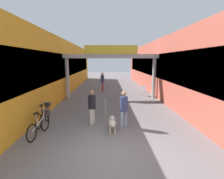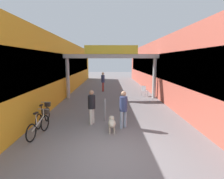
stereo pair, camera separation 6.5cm
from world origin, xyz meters
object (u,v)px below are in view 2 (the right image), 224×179
object	(u,v)px
pedestrian_with_dog	(123,107)
cafe_chair_aluminium_nearer	(144,90)
dog_on_leash	(112,123)
bollard_post_metal	(105,109)
pedestrian_companion	(92,105)
bicycle_silver_nearest	(40,124)
pedestrian_carrying_crate	(103,80)
bicycle_black_second	(44,115)

from	to	relation	value
pedestrian_with_dog	cafe_chair_aluminium_nearer	world-z (taller)	pedestrian_with_dog
dog_on_leash	bollard_post_metal	xyz separation A→B (m)	(-0.31, 1.34, 0.19)
pedestrian_companion	bicycle_silver_nearest	bearing A→B (deg)	-149.16
pedestrian_with_dog	bicycle_silver_nearest	world-z (taller)	pedestrian_with_dog
pedestrian_carrying_crate	dog_on_leash	distance (m)	9.68
pedestrian_with_dog	pedestrian_companion	xyz separation A→B (m)	(-1.42, 0.49, -0.03)
dog_on_leash	bollard_post_metal	world-z (taller)	bollard_post_metal
cafe_chair_aluminium_nearer	pedestrian_companion	bearing A→B (deg)	-120.50
bicycle_black_second	bollard_post_metal	size ratio (longest dim) A/B	1.53
dog_on_leash	cafe_chair_aluminium_nearer	xyz separation A→B (m)	(2.77, 7.13, 0.17)
pedestrian_companion	bollard_post_metal	distance (m)	0.83
bollard_post_metal	pedestrian_carrying_crate	bearing A→B (deg)	92.70
bicycle_silver_nearest	cafe_chair_aluminium_nearer	xyz separation A→B (m)	(5.63, 7.41, 0.10)
pedestrian_carrying_crate	bicycle_black_second	distance (m)	9.06
pedestrian_with_dog	bicycle_silver_nearest	xyz separation A→B (m)	(-3.36, -0.67, -0.49)
pedestrian_with_dog	bollard_post_metal	world-z (taller)	pedestrian_with_dog
pedestrian_carrying_crate	bicycle_black_second	bearing A→B (deg)	-105.65
bicycle_black_second	cafe_chair_aluminium_nearer	bearing A→B (deg)	46.37
bicycle_silver_nearest	pedestrian_with_dog	bearing A→B (deg)	11.22
pedestrian_with_dog	cafe_chair_aluminium_nearer	size ratio (longest dim) A/B	1.83
pedestrian_with_dog	dog_on_leash	bearing A→B (deg)	-143.01
bicycle_black_second	cafe_chair_aluminium_nearer	world-z (taller)	bicycle_black_second
dog_on_leash	bicycle_black_second	xyz separation A→B (m)	(-3.14, 0.93, 0.07)
bicycle_black_second	bollard_post_metal	world-z (taller)	bollard_post_metal
pedestrian_carrying_crate	dog_on_leash	xyz separation A→B (m)	(0.70, -9.63, -0.68)
pedestrian_carrying_crate	cafe_chair_aluminium_nearer	size ratio (longest dim) A/B	2.05
bollard_post_metal	cafe_chair_aluminium_nearer	xyz separation A→B (m)	(3.08, 5.79, -0.02)
pedestrian_companion	bicycle_silver_nearest	world-z (taller)	pedestrian_companion
pedestrian_companion	pedestrian_with_dog	bearing A→B (deg)	-19.19
bicycle_black_second	pedestrian_companion	bearing A→B (deg)	-1.30
pedestrian_companion	bicycle_black_second	world-z (taller)	pedestrian_companion
dog_on_leash	pedestrian_with_dog	bearing A→B (deg)	36.99
pedestrian_companion	bicycle_silver_nearest	xyz separation A→B (m)	(-1.95, -1.16, -0.47)
bollard_post_metal	bicycle_silver_nearest	bearing A→B (deg)	-147.46
bicycle_silver_nearest	bollard_post_metal	bearing A→B (deg)	32.54
bicycle_black_second	bollard_post_metal	bearing A→B (deg)	8.28
pedestrian_carrying_crate	dog_on_leash	size ratio (longest dim) A/B	2.28
bicycle_black_second	pedestrian_with_dog	bearing A→B (deg)	-8.49
pedestrian_companion	cafe_chair_aluminium_nearer	bearing A→B (deg)	59.50
dog_on_leash	bicycle_black_second	bearing A→B (deg)	163.55
pedestrian_carrying_crate	dog_on_leash	bearing A→B (deg)	-85.83
pedestrian_carrying_crate	bicycle_silver_nearest	size ratio (longest dim) A/B	1.08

